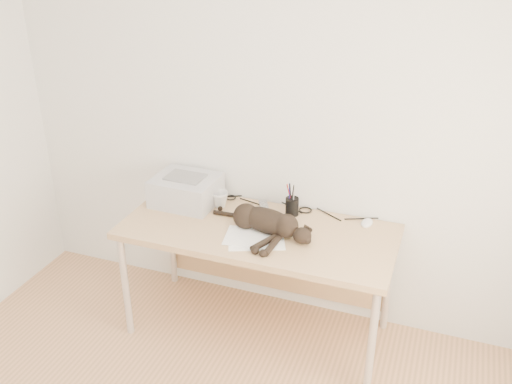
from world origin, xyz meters
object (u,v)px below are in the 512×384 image
at_px(printer, 186,190).
at_px(cat, 264,222).
at_px(mug, 220,199).
at_px(pen_cup, 292,206).
at_px(desk, 263,241).
at_px(mouse, 367,221).

height_order(printer, cat, printer).
height_order(printer, mug, printer).
xyz_separation_m(printer, mug, (0.22, 0.02, -0.04)).
relative_size(mug, pen_cup, 0.52).
xyz_separation_m(mug, pen_cup, (0.45, 0.06, 0.01)).
height_order(desk, pen_cup, pen_cup).
bearing_deg(cat, mouse, 40.94).
bearing_deg(mug, mouse, 6.15).
distance_m(desk, mouse, 0.64).
bearing_deg(printer, mouse, 6.12).
xyz_separation_m(desk, mouse, (0.59, 0.19, 0.15)).
bearing_deg(desk, mouse, 18.28).
relative_size(desk, mug, 14.89).
relative_size(printer, cat, 0.60).
distance_m(printer, mouse, 1.13).
bearing_deg(mouse, desk, -155.55).
height_order(mug, mouse, mug).
bearing_deg(pen_cup, mouse, 5.33).
height_order(cat, pen_cup, pen_cup).
xyz_separation_m(cat, mug, (-0.36, 0.20, -0.02)).
bearing_deg(cat, mug, 162.79).
xyz_separation_m(cat, pen_cup, (0.09, 0.26, -0.01)).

